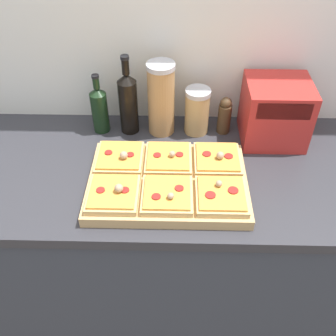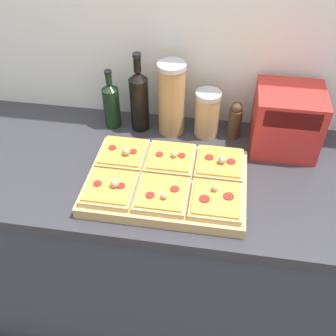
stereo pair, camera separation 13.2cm
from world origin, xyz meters
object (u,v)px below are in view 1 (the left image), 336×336
at_px(olive_oil_bottle, 100,109).
at_px(pepper_mill, 225,115).
at_px(toaster_oven, 275,112).
at_px(grain_jar_tall, 161,99).
at_px(cutting_board, 168,183).
at_px(grain_jar_short, 197,111).
at_px(wine_bottle, 128,102).

bearing_deg(olive_oil_bottle, pepper_mill, 0.00).
bearing_deg(toaster_oven, olive_oil_bottle, 177.12).
bearing_deg(toaster_oven, grain_jar_tall, 175.53).
distance_m(cutting_board, grain_jar_short, 0.35).
bearing_deg(cutting_board, pepper_mill, 56.62).
height_order(cutting_board, grain_jar_tall, grain_jar_tall).
xyz_separation_m(cutting_board, pepper_mill, (0.21, 0.32, 0.06)).
bearing_deg(grain_jar_tall, wine_bottle, 180.00).
relative_size(grain_jar_tall, pepper_mill, 1.89).
bearing_deg(wine_bottle, grain_jar_tall, -0.00).
bearing_deg(grain_jar_short, grain_jar_tall, -180.00).
relative_size(olive_oil_bottle, toaster_oven, 0.93).
distance_m(grain_jar_short, toaster_oven, 0.29).
height_order(olive_oil_bottle, wine_bottle, wine_bottle).
height_order(wine_bottle, grain_jar_tall, wine_bottle).
bearing_deg(grain_jar_tall, pepper_mill, 0.00).
height_order(cutting_board, pepper_mill, pepper_mill).
xyz_separation_m(pepper_mill, toaster_oven, (0.18, -0.03, 0.04)).
bearing_deg(grain_jar_tall, cutting_board, -83.92).
height_order(grain_jar_tall, grain_jar_short, grain_jar_tall).
bearing_deg(cutting_board, wine_bottle, 116.15).
relative_size(grain_jar_tall, toaster_oven, 1.12).
bearing_deg(olive_oil_bottle, grain_jar_tall, 0.00).
bearing_deg(olive_oil_bottle, cutting_board, -49.93).
xyz_separation_m(wine_bottle, grain_jar_tall, (0.12, -0.00, 0.01)).
relative_size(olive_oil_bottle, pepper_mill, 1.57).
xyz_separation_m(olive_oil_bottle, grain_jar_tall, (0.24, 0.00, 0.05)).
distance_m(cutting_board, pepper_mill, 0.39).
xyz_separation_m(wine_bottle, toaster_oven, (0.55, -0.03, -0.01)).
height_order(olive_oil_bottle, toaster_oven, olive_oil_bottle).
relative_size(cutting_board, olive_oil_bottle, 2.18).
xyz_separation_m(cutting_board, grain_jar_short, (0.11, 0.32, 0.07)).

